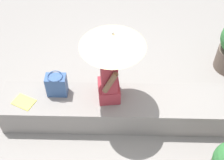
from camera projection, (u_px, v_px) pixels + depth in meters
name	position (u px, v px, depth m)	size (l,w,h in m)	color
ground_plane	(115.00, 118.00, 4.47)	(14.00, 14.00, 0.00)	gray
stone_bench	(115.00, 109.00, 4.32)	(3.13, 0.60, 0.42)	gray
person_seated	(109.00, 76.00, 3.92)	(0.32, 0.49, 0.90)	#992D38
parasol	(113.00, 40.00, 3.42)	(0.78, 0.78, 1.14)	#B7B7BC
handbag_black	(57.00, 85.00, 4.12)	(0.27, 0.20, 0.34)	#335184
magazine	(24.00, 102.00, 4.12)	(0.28, 0.20, 0.01)	#EAE04C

